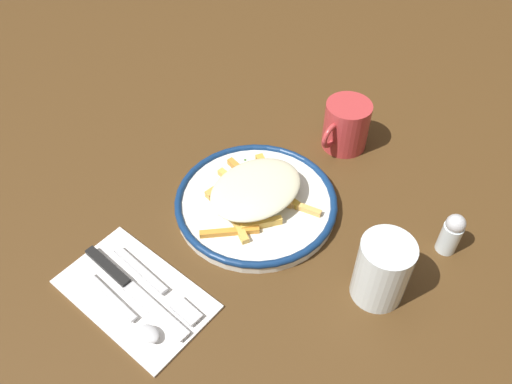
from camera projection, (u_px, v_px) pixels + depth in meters
The scene contains 10 objects.
ground_plane at pixel (256, 207), 0.84m from camera, with size 2.60×2.60×0.00m, color #493016.
plate at pixel (256, 202), 0.83m from camera, with size 0.26×0.26×0.02m.
fries_heap at pixel (257, 191), 0.81m from camera, with size 0.20×0.18×0.04m.
napkin at pixel (135, 293), 0.72m from camera, with size 0.13×0.22×0.01m, color white.
fork at pixel (155, 283), 0.73m from camera, with size 0.02×0.18×0.01m.
knife at pixel (126, 283), 0.73m from camera, with size 0.02×0.21×0.01m.
spoon at pixel (134, 319), 0.69m from camera, with size 0.02×0.15×0.01m.
water_glass at pixel (381, 271), 0.69m from camera, with size 0.07×0.07×0.11m, color silver.
coffee_mug at pixel (346, 126), 0.91m from camera, with size 0.11×0.08×0.09m.
salt_shaker at pixel (451, 233), 0.75m from camera, with size 0.03×0.03×0.07m.
Camera 1 is at (0.40, 0.37, 0.63)m, focal length 35.98 mm.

